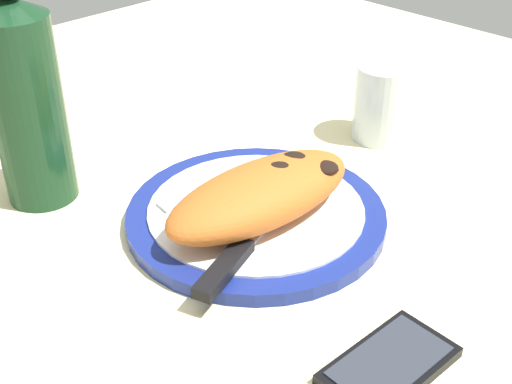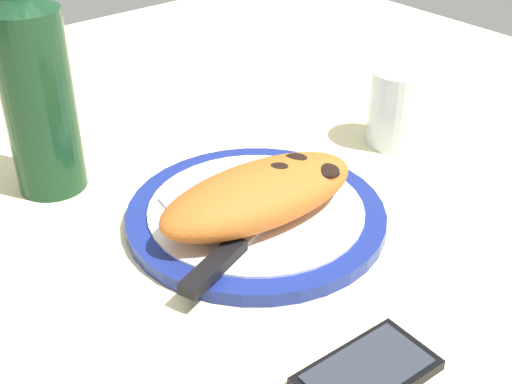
% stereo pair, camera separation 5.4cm
% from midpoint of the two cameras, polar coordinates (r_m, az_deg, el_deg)
% --- Properties ---
extents(ground_plane, '(1.50, 1.50, 0.03)m').
position_cam_midpoint_polar(ground_plane, '(0.76, 2.06, -3.47)').
color(ground_plane, beige).
extents(plate, '(0.28, 0.28, 0.02)m').
position_cam_midpoint_polar(plate, '(0.74, 2.10, -1.98)').
color(plate, navy).
rests_on(plate, ground_plane).
extents(calzone, '(0.24, 0.12, 0.06)m').
position_cam_midpoint_polar(calzone, '(0.71, 2.56, -0.23)').
color(calzone, '#C16023').
rests_on(calzone, plate).
extents(fork, '(0.17, 0.04, 0.00)m').
position_cam_midpoint_polar(fork, '(0.77, -1.26, 0.50)').
color(fork, silver).
rests_on(fork, plate).
extents(knife, '(0.22, 0.09, 0.01)m').
position_cam_midpoint_polar(knife, '(0.67, 0.31, -4.96)').
color(knife, silver).
rests_on(knife, plate).
extents(smartphone, '(0.12, 0.07, 0.01)m').
position_cam_midpoint_polar(smartphone, '(0.58, 12.06, -14.75)').
color(smartphone, black).
rests_on(smartphone, ground_plane).
extents(water_glass, '(0.08, 0.08, 0.10)m').
position_cam_midpoint_polar(water_glass, '(0.91, 13.53, 6.53)').
color(water_glass, silver).
rests_on(water_glass, ground_plane).
extents(wine_bottle, '(0.08, 0.08, 0.29)m').
position_cam_midpoint_polar(wine_bottle, '(0.78, -16.05, 8.11)').
color(wine_bottle, '#14381E').
rests_on(wine_bottle, ground_plane).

